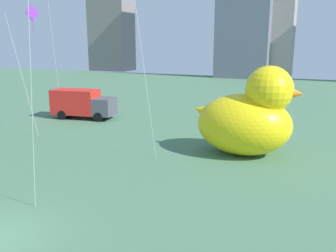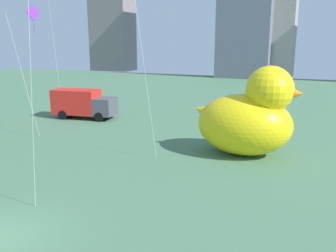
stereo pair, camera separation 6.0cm
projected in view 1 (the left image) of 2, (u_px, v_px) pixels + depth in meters
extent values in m
ellipsoid|color=yellow|center=(244.00, 125.00, 23.83)|extent=(6.28, 4.64, 4.09)
sphere|color=yellow|center=(269.00, 90.00, 22.71)|extent=(3.06, 3.06, 3.06)
cone|color=orange|center=(292.00, 93.00, 22.24)|extent=(1.38, 1.38, 1.38)
cone|color=yellow|center=(205.00, 112.00, 24.69)|extent=(1.87, 1.64, 1.97)
cube|color=red|center=(76.00, 102.00, 35.39)|extent=(4.73, 2.89, 2.40)
cube|color=#4C4C56|center=(105.00, 107.00, 34.71)|extent=(2.03, 2.52, 1.68)
cylinder|color=black|center=(103.00, 115.00, 34.95)|extent=(1.22, 2.50, 0.90)
cylinder|color=black|center=(68.00, 113.00, 35.90)|extent=(1.22, 2.50, 0.90)
cube|color=gray|center=(111.00, 8.00, 92.33)|extent=(10.45, 6.98, 32.16)
cube|color=#9E938C|center=(276.00, 28.00, 76.56)|extent=(7.42, 8.45, 20.85)
cylinder|color=silver|center=(30.00, 55.00, 14.28)|extent=(1.66, 0.76, 13.83)
cylinder|color=silver|center=(22.00, 75.00, 28.43)|extent=(2.91, 0.55, 9.72)
cube|color=purple|center=(32.00, 13.00, 28.51)|extent=(0.30, 1.26, 1.27)
cylinder|color=purple|center=(33.00, 24.00, 28.72)|extent=(0.04, 0.04, 1.60)
cylinder|color=silver|center=(51.00, 30.00, 34.91)|extent=(0.11, 1.49, 17.18)
cylinder|color=silver|center=(140.00, 40.00, 21.65)|extent=(1.78, 0.57, 15.06)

